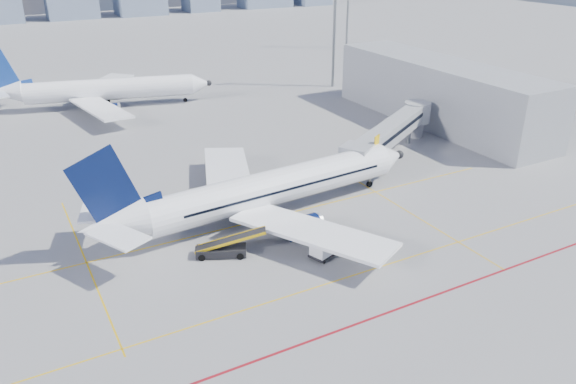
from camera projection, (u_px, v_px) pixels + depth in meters
name	position (u px, v px, depth m)	size (l,w,h in m)	color
ground	(310.00, 249.00, 55.73)	(420.00, 420.00, 0.00)	gray
apron_markings	(326.00, 269.00, 52.36)	(90.00, 35.12, 0.01)	gold
jet_bridge	(394.00, 130.00, 77.92)	(23.55, 15.78, 6.30)	#95989E
terminal_block	(439.00, 93.00, 91.82)	(10.00, 42.00, 10.00)	#95989E
floodlight_mast_ne	(335.00, 18.00, 110.56)	(3.20, 0.61, 25.45)	slate
main_aircraft	(263.00, 191.00, 60.75)	(40.24, 35.03, 11.74)	white
second_aircraft	(101.00, 90.00, 100.61)	(38.64, 33.18, 11.44)	white
baggage_tug	(340.00, 234.00, 57.19)	(2.43, 2.00, 1.48)	white
cargo_dolly	(328.00, 244.00, 54.29)	(4.33, 2.98, 2.18)	black
belt_loader	(223.00, 249.00, 54.30)	(6.84, 4.24, 2.82)	black
ramp_worker	(347.00, 246.00, 54.63)	(0.61, 0.40, 1.69)	yellow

